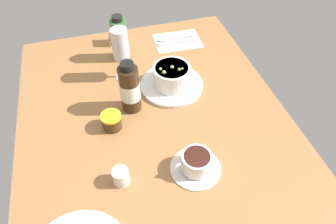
% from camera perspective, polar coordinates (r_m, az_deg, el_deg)
% --- Properties ---
extents(ground_plane, '(1.10, 0.84, 0.03)m').
position_cam_1_polar(ground_plane, '(0.95, -2.30, -2.63)').
color(ground_plane, '#9E6B3D').
extents(porridge_bowl, '(0.22, 0.22, 0.09)m').
position_cam_1_polar(porridge_bowl, '(1.03, 0.69, 6.50)').
color(porridge_bowl, silver).
rests_on(porridge_bowl, ground_plane).
extents(cutlery_setting, '(0.14, 0.19, 0.01)m').
position_cam_1_polar(cutlery_setting, '(1.27, 1.60, 13.39)').
color(cutlery_setting, silver).
rests_on(cutlery_setting, ground_plane).
extents(coffee_cup, '(0.14, 0.14, 0.06)m').
position_cam_1_polar(coffee_cup, '(0.82, 5.30, -9.65)').
color(coffee_cup, silver).
rests_on(coffee_cup, ground_plane).
extents(creamer_jug, '(0.04, 0.05, 0.06)m').
position_cam_1_polar(creamer_jug, '(0.81, -9.00, -11.92)').
color(creamer_jug, silver).
rests_on(creamer_jug, ground_plane).
extents(wine_glass, '(0.06, 0.06, 0.19)m').
position_cam_1_polar(wine_glass, '(1.03, -8.98, 12.13)').
color(wine_glass, white).
rests_on(wine_glass, ground_plane).
extents(jam_jar, '(0.06, 0.06, 0.05)m').
position_cam_1_polar(jam_jar, '(0.92, -10.63, -1.70)').
color(jam_jar, '#432D13').
rests_on(jam_jar, ground_plane).
extents(sauce_bottle_green, '(0.06, 0.06, 0.18)m').
position_cam_1_polar(sauce_bottle_green, '(1.15, -9.10, 13.40)').
color(sauce_bottle_green, '#337233').
rests_on(sauce_bottle_green, ground_plane).
extents(sauce_bottle_brown, '(0.06, 0.06, 0.18)m').
position_cam_1_polar(sauce_bottle_brown, '(0.93, -7.25, 4.39)').
color(sauce_bottle_brown, '#382314').
rests_on(sauce_bottle_brown, ground_plane).
extents(menu_card, '(0.05, 0.05, 0.09)m').
position_cam_1_polar(menu_card, '(1.26, -10.18, 14.39)').
color(menu_card, tan).
rests_on(menu_card, ground_plane).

